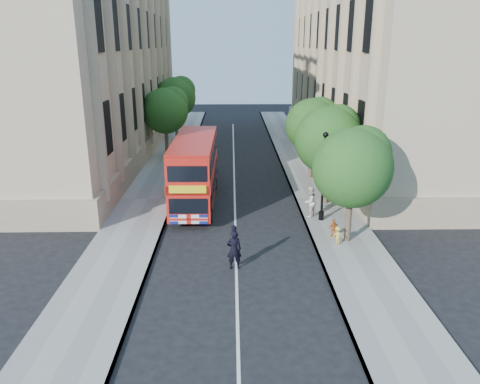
{
  "coord_description": "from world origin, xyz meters",
  "views": [
    {
      "loc": [
        -0.18,
        -19.32,
        10.0
      ],
      "look_at": [
        0.25,
        4.57,
        2.3
      ],
      "focal_mm": 35.0,
      "sensor_mm": 36.0,
      "label": 1
    }
  ],
  "objects_px": {
    "woman_pedestrian": "(310,202)",
    "double_decker_bus": "(195,169)",
    "lamp_post": "(323,180)",
    "box_van": "(196,159)",
    "police_constable": "(234,250)"
  },
  "relations": [
    {
      "from": "lamp_post",
      "to": "box_van",
      "type": "distance_m",
      "value": 12.6
    },
    {
      "from": "double_decker_bus",
      "to": "box_van",
      "type": "relative_size",
      "value": 1.78
    },
    {
      "from": "double_decker_bus",
      "to": "box_van",
      "type": "height_order",
      "value": "double_decker_bus"
    },
    {
      "from": "box_van",
      "to": "police_constable",
      "type": "height_order",
      "value": "box_van"
    },
    {
      "from": "lamp_post",
      "to": "double_decker_bus",
      "type": "distance_m",
      "value": 8.17
    },
    {
      "from": "double_decker_bus",
      "to": "lamp_post",
      "type": "bearing_deg",
      "value": -22.46
    },
    {
      "from": "lamp_post",
      "to": "box_van",
      "type": "height_order",
      "value": "lamp_post"
    },
    {
      "from": "box_van",
      "to": "police_constable",
      "type": "xyz_separation_m",
      "value": [
        2.81,
        -15.55,
        -0.46
      ]
    },
    {
      "from": "box_van",
      "to": "lamp_post",
      "type": "bearing_deg",
      "value": -45.64
    },
    {
      "from": "box_van",
      "to": "woman_pedestrian",
      "type": "relative_size",
      "value": 2.83
    },
    {
      "from": "lamp_post",
      "to": "woman_pedestrian",
      "type": "xyz_separation_m",
      "value": [
        -0.6,
        0.56,
        -1.48
      ]
    },
    {
      "from": "woman_pedestrian",
      "to": "double_decker_bus",
      "type": "bearing_deg",
      "value": -64.61
    },
    {
      "from": "woman_pedestrian",
      "to": "lamp_post",
      "type": "bearing_deg",
      "value": 93.32
    },
    {
      "from": "lamp_post",
      "to": "double_decker_bus",
      "type": "xyz_separation_m",
      "value": [
        -7.51,
        3.2,
        -0.18
      ]
    },
    {
      "from": "double_decker_bus",
      "to": "woman_pedestrian",
      "type": "height_order",
      "value": "double_decker_bus"
    }
  ]
}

